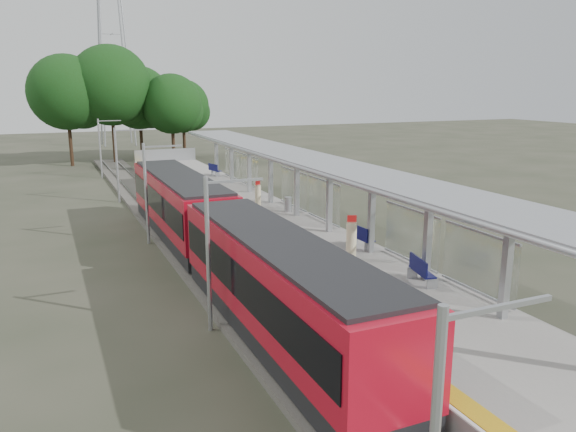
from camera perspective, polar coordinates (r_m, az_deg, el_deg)
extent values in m
plane|color=#474438|center=(17.51, 20.47, -16.11)|extent=(200.00, 200.00, 0.00)
cube|color=#59544C|center=(32.44, -11.13, -1.76)|extent=(3.00, 70.00, 0.24)
cube|color=gray|center=(33.56, -3.65, -0.37)|extent=(6.00, 50.00, 1.00)
cube|color=yellow|center=(32.68, -7.87, 0.09)|extent=(0.60, 50.00, 0.02)
cube|color=#9EA0A5|center=(57.13, -12.34, 6.06)|extent=(6.00, 0.10, 1.20)
cube|color=black|center=(18.69, -0.82, -11.07)|extent=(2.50, 13.50, 0.70)
cube|color=#AE0C1E|center=(18.10, -0.83, -6.44)|extent=(2.65, 13.50, 2.50)
cube|color=black|center=(18.08, -0.83, -6.29)|extent=(2.72, 12.96, 1.20)
cube|color=black|center=(17.71, -0.85, -2.47)|extent=(2.40, 12.82, 0.15)
cube|color=#0C667A|center=(18.69, 3.04, -6.31)|extent=(0.04, 1.30, 2.00)
cylinder|color=black|center=(15.09, 6.56, -18.79)|extent=(2.20, 0.70, 0.70)
cube|color=black|center=(31.49, -10.83, -1.20)|extent=(2.50, 13.50, 0.70)
cube|color=#AE0C1E|center=(31.14, -10.95, 1.65)|extent=(2.65, 13.50, 2.50)
cube|color=black|center=(31.13, -10.95, 1.74)|extent=(2.72, 12.96, 1.20)
cube|color=black|center=(30.92, -11.05, 4.01)|extent=(2.40, 12.83, 0.15)
cube|color=#0C667A|center=(31.49, -8.53, 1.59)|extent=(0.04, 1.30, 2.00)
cylinder|color=black|center=(27.15, -8.54, -4.08)|extent=(2.20, 0.70, 0.70)
cube|color=black|center=(24.54, -7.23, -1.89)|extent=(2.30, 0.80, 2.40)
cube|color=#9EA0A5|center=(19.06, 21.33, -4.76)|extent=(0.25, 0.25, 3.50)
cube|color=#9EA0A5|center=(21.93, 14.01, -1.97)|extent=(0.25, 0.25, 3.50)
cube|color=#9EA0A5|center=(25.11, 8.48, 0.18)|extent=(0.25, 0.25, 3.50)
cube|color=#9EA0A5|center=(28.50, 4.23, 1.83)|extent=(0.25, 0.25, 3.50)
cube|color=#9EA0A5|center=(32.03, 0.89, 3.11)|extent=(0.25, 0.25, 3.50)
cube|color=#9EA0A5|center=(35.65, -1.78, 4.14)|extent=(0.25, 0.25, 3.50)
cube|color=#9EA0A5|center=(39.35, -3.96, 4.96)|extent=(0.25, 0.25, 3.50)
cube|color=#9EA0A5|center=(43.11, -5.77, 5.63)|extent=(0.25, 0.25, 3.50)
cube|color=#9EA0A5|center=(46.90, -7.29, 6.20)|extent=(0.25, 0.25, 3.50)
cube|color=gray|center=(29.79, 1.80, 5.92)|extent=(3.20, 38.00, 0.16)
cylinder|color=#9EA0A5|center=(29.18, -0.96, 5.61)|extent=(0.24, 38.00, 0.24)
cube|color=silver|center=(21.06, 18.75, -4.47)|extent=(0.05, 3.70, 2.20)
cube|color=silver|center=(24.02, 12.38, -1.93)|extent=(0.05, 3.70, 2.20)
cube|color=silver|center=(30.66, 3.63, 1.59)|extent=(0.05, 3.70, 2.20)
cube|color=silver|center=(34.20, 0.56, 2.82)|extent=(0.05, 3.70, 2.20)
cube|color=silver|center=(41.53, -3.98, 4.62)|extent=(0.05, 3.70, 2.20)
cube|color=silver|center=(45.28, -5.70, 5.29)|extent=(0.05, 3.70, 2.20)
cylinder|color=#382316|center=(63.67, -21.22, 7.04)|extent=(0.36, 0.36, 5.10)
sphere|color=#124115|center=(63.41, -21.61, 11.62)|extent=(7.75, 7.75, 7.75)
cylinder|color=#382316|center=(63.75, -17.27, 7.55)|extent=(0.36, 0.36, 5.56)
sphere|color=#124115|center=(63.51, -17.61, 12.54)|extent=(8.45, 8.45, 8.45)
cylinder|color=#382316|center=(67.00, -14.67, 7.56)|extent=(0.36, 0.36, 4.65)
sphere|color=#124115|center=(66.75, -14.91, 11.53)|extent=(7.06, 7.06, 7.06)
cylinder|color=#382316|center=(63.65, -11.57, 7.27)|extent=(0.36, 0.36, 4.25)
sphere|color=#124115|center=(63.37, -11.75, 11.10)|extent=(6.46, 6.46, 6.46)
cylinder|color=#382316|center=(68.81, -10.50, 7.64)|extent=(0.36, 0.36, 4.01)
sphere|color=#124115|center=(68.56, -10.64, 10.98)|extent=(6.10, 6.10, 6.10)
cube|color=#9EA0A5|center=(8.70, 20.63, -8.69)|extent=(2.00, 0.08, 0.08)
cylinder|color=#9EA0A5|center=(19.17, -8.11, -4.03)|extent=(0.16, 0.16, 5.40)
cube|color=#9EA0A5|center=(18.87, -5.43, 3.58)|extent=(2.00, 0.08, 0.08)
cylinder|color=#9EA0A5|center=(30.59, -14.22, 2.14)|extent=(0.16, 0.16, 5.40)
cube|color=#9EA0A5|center=(30.41, -12.61, 6.93)|extent=(2.00, 0.08, 0.08)
cylinder|color=#9EA0A5|center=(42.34, -16.98, 4.93)|extent=(0.16, 0.16, 5.40)
cube|color=#9EA0A5|center=(42.21, -15.85, 8.40)|extent=(2.00, 0.08, 0.08)
cylinder|color=#9EA0A5|center=(54.20, -18.55, 6.49)|extent=(0.16, 0.16, 5.40)
cube|color=#9EA0A5|center=(54.09, -17.68, 9.21)|extent=(2.00, 0.08, 0.08)
cube|color=#0E0F49|center=(21.83, 13.49, -5.54)|extent=(0.80, 1.61, 0.06)
cube|color=#0E0F49|center=(21.61, 13.10, -4.84)|extent=(0.41, 1.52, 0.57)
cube|color=#9EA0A5|center=(21.45, 14.45, -6.60)|extent=(0.41, 0.15, 0.45)
cube|color=#9EA0A5|center=(22.37, 12.51, -5.67)|extent=(0.41, 0.15, 0.45)
cube|color=#0E0F49|center=(26.08, 7.47, -2.20)|extent=(0.56, 1.59, 0.06)
cube|color=#0E0F49|center=(25.89, 7.09, -1.59)|extent=(0.15, 1.57, 0.57)
cube|color=#9EA0A5|center=(25.63, 8.17, -3.06)|extent=(0.42, 0.09, 0.46)
cube|color=#9EA0A5|center=(26.66, 6.76, -2.38)|extent=(0.42, 0.09, 0.46)
cube|color=#0E0F49|center=(47.25, -7.40, 4.63)|extent=(0.76, 1.48, 0.06)
cube|color=#0E0F49|center=(47.16, -7.63, 4.95)|extent=(0.40, 1.39, 0.52)
cube|color=#9EA0A5|center=(46.74, -7.19, 4.27)|extent=(0.38, 0.15, 0.42)
cube|color=#9EA0A5|center=(47.82, -7.59, 4.46)|extent=(0.38, 0.15, 0.42)
cylinder|color=beige|center=(24.06, 6.45, -2.58)|extent=(0.45, 0.45, 1.67)
cube|color=red|center=(23.81, 6.51, -0.25)|extent=(0.38, 0.21, 0.28)
cylinder|color=beige|center=(34.36, -3.07, 2.01)|extent=(0.37, 0.37, 1.40)
cube|color=red|center=(34.21, -3.09, 3.39)|extent=(0.32, 0.17, 0.23)
cylinder|color=#9EA0A5|center=(33.18, 0.01, 1.18)|extent=(0.58, 0.58, 0.90)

